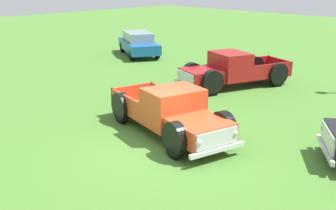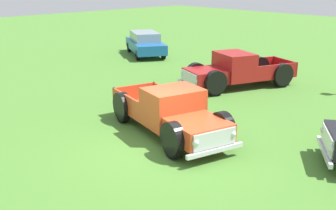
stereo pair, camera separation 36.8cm
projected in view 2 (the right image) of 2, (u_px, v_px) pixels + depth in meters
ground_plane at (161, 147)px, 11.65m from camera, size 80.00×80.00×0.00m
pickup_truck_foreground at (174, 114)px, 12.21m from camera, size 5.09×2.80×1.48m
pickup_truck_behind_left at (233, 71)px, 17.59m from camera, size 3.30×5.25×1.51m
sedan_distant_a at (145, 43)px, 24.77m from camera, size 4.44×3.44×1.38m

